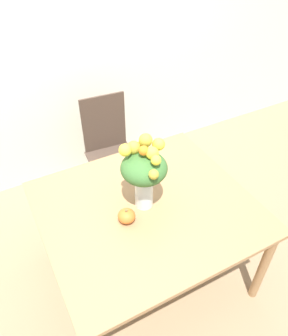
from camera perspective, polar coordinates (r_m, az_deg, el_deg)
The scene contains 6 objects.
ground_plane at distance 2.71m, azimuth 0.44°, elevation -17.48°, with size 12.00×12.00×0.00m, color #8E7556.
wall_back at distance 3.01m, azimuth -14.14°, elevation 20.93°, with size 8.00×0.06×2.70m.
dining_table at distance 2.18m, azimuth 0.53°, elevation -8.11°, with size 1.33×1.20×0.75m.
flower_vase at distance 1.94m, azimuth 0.01°, elevation -0.42°, with size 0.30×0.36×0.48m.
pumpkin at distance 2.01m, azimuth -3.06°, elevation -8.35°, with size 0.11×0.11×0.10m.
dining_chair_near_window at distance 3.00m, azimuth -5.96°, elevation 3.20°, with size 0.45×0.45×0.98m.
Camera 1 is at (-0.70, -1.27, 2.29)m, focal length 35.00 mm.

